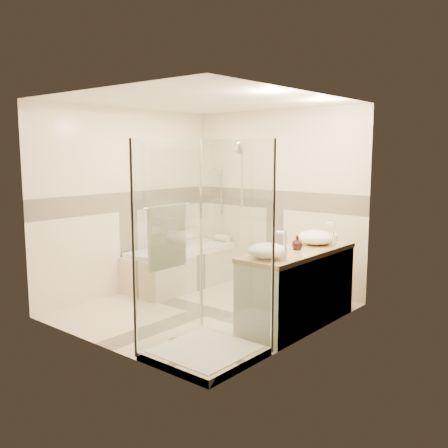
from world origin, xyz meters
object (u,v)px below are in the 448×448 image
Objects in this scene: bathtub at (182,265)px; vanity at (298,287)px; amenity_bottle_b at (297,243)px; vessel_sink_near at (316,237)px; shower_enclosure at (201,302)px; vessel_sink_far at (267,251)px; amenity_bottle_a at (297,243)px.

vanity is (2.15, -0.35, 0.12)m from bathtub.
vanity is 10.37× the size of amenity_bottle_b.
vessel_sink_near is 0.41m from amenity_bottle_b.
amenity_bottle_b is (-0.02, 0.01, 0.50)m from vanity.
vanity reaches higher than bathtub.
shower_enclosure is at bearing -99.17° from vessel_sink_near.
amenity_bottle_b reaches higher than vanity.
vessel_sink_far is at bearing -23.54° from bathtub.
amenity_bottle_a is at bearing 170.08° from vanity.
vanity is at bearing -87.27° from vessel_sink_near.
vessel_sink_far is at bearing -91.98° from vanity.
amenity_bottle_b is at bearing -9.17° from bathtub.
amenity_bottle_b reaches higher than amenity_bottle_a.
shower_enclosure is at bearing -102.08° from amenity_bottle_a.
bathtub is 11.02× the size of amenity_bottle_a.
vanity is at bearing 88.02° from vessel_sink_far.
vessel_sink_near is at bearing 80.83° from shower_enclosure.
shower_enclosure is 13.06× the size of amenity_bottle_b.
vessel_sink_far reaches higher than vanity.
shower_enclosure is (1.86, -1.62, 0.20)m from bathtub.
amenity_bottle_b is (0.00, 0.58, -0.00)m from vessel_sink_far.
vanity is at bearing -9.25° from bathtub.
shower_enclosure is at bearing -102.97° from vanity.
vessel_sink_near is (-0.02, 0.42, 0.51)m from vanity.
vessel_sink_near is 1.09× the size of vessel_sink_far.
vanity is 0.50m from amenity_bottle_a.
bathtub is at bearing 170.76° from amenity_bottle_a.
vanity is at bearing 77.03° from shower_enclosure.
vessel_sink_far reaches higher than amenity_bottle_a.
shower_enclosure reaches higher than vessel_sink_near.
vessel_sink_near reaches higher than vessel_sink_far.
bathtub is 1.05× the size of vanity.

